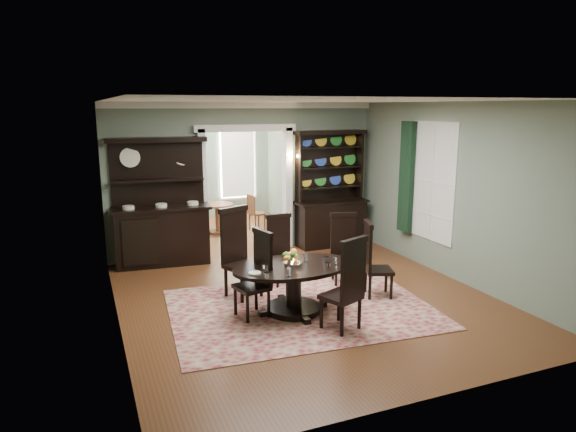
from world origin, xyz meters
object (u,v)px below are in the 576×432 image
dining_table (294,280)px  sideboard (161,221)px  welsh_dresser (330,204)px  parlor_table (217,214)px

dining_table → sideboard: bearing=113.2°
welsh_dresser → parlor_table: (-1.98, 1.88, -0.42)m
sideboard → parlor_table: sideboard is taller
welsh_dresser → parlor_table: size_ratio=3.21×
sideboard → dining_table: bearing=-61.2°
dining_table → welsh_dresser: welsh_dresser is taller
welsh_dresser → sideboard: bearing=179.2°
dining_table → sideboard: 3.42m
sideboard → welsh_dresser: (3.53, 0.01, 0.06)m
sideboard → welsh_dresser: 3.53m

